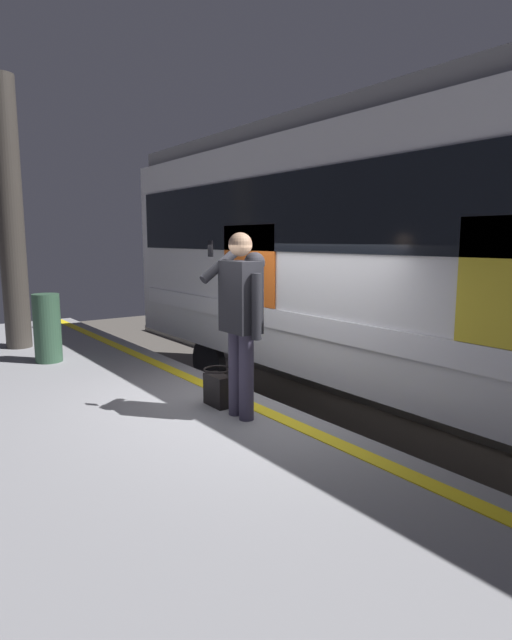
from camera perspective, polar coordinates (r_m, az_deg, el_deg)
ground_plane at (r=5.92m, az=1.66°, el=-16.64°), size 23.96×23.96×0.00m
platform at (r=4.91m, az=-17.07°, el=-17.07°), size 14.27×3.81×0.86m
safety_line at (r=5.43m, az=-0.84°, el=-9.21°), size 13.98×0.16×0.01m
track_rail_near at (r=6.67m, az=10.55°, el=-12.99°), size 18.55×0.08×0.16m
track_rail_far at (r=7.72m, az=18.02°, el=-10.22°), size 18.55×0.08×0.16m
train_carriage at (r=6.42m, az=18.99°, el=7.63°), size 10.18×2.78×3.85m
passenger at (r=4.83m, az=-1.61°, el=1.05°), size 0.57×0.55×1.75m
handbag at (r=5.36m, az=-4.20°, el=-7.49°), size 0.33×0.30×0.39m
station_column at (r=8.87m, az=-25.39°, el=10.32°), size 0.38×0.38×4.08m
trash_bin at (r=7.72m, az=-21.96°, el=-0.83°), size 0.36×0.36×0.95m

